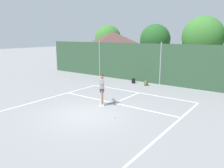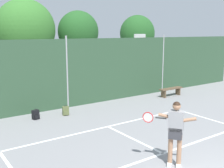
# 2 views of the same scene
# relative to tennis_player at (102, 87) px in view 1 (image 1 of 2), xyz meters

# --- Properties ---
(ground_plane) EXTENTS (120.00, 120.00, 0.00)m
(ground_plane) POSITION_rel_tennis_player_xyz_m (0.35, -1.73, -1.11)
(ground_plane) COLOR gray
(court_markings) EXTENTS (8.30, 11.10, 0.01)m
(court_markings) POSITION_rel_tennis_player_xyz_m (0.35, -1.08, -1.11)
(court_markings) COLOR white
(court_markings) RESTS_ON ground
(chainlink_fence) EXTENTS (26.09, 0.09, 3.51)m
(chainlink_fence) POSITION_rel_tennis_player_xyz_m (0.35, 7.27, 0.57)
(chainlink_fence) COLOR #2D4C33
(chainlink_fence) RESTS_ON ground
(clubhouse_building) EXTENTS (6.17, 4.57, 4.45)m
(clubhouse_building) POSITION_rel_tennis_player_xyz_m (-7.37, 11.18, 1.19)
(clubhouse_building) COLOR beige
(clubhouse_building) RESTS_ON ground
(treeline_backdrop) EXTENTS (27.59, 4.02, 6.08)m
(treeline_backdrop) POSITION_rel_tennis_player_xyz_m (-0.22, 16.02, 2.53)
(treeline_backdrop) COLOR brown
(treeline_backdrop) RESTS_ON ground
(tennis_player) EXTENTS (0.97, 1.14, 1.85)m
(tennis_player) POSITION_rel_tennis_player_xyz_m (0.00, 0.00, 0.00)
(tennis_player) COLOR silver
(tennis_player) RESTS_ON ground
(tennis_ball) EXTENTS (0.07, 0.07, 0.07)m
(tennis_ball) POSITION_rel_tennis_player_xyz_m (1.77, -1.25, -1.08)
(tennis_ball) COLOR #CCE033
(tennis_ball) RESTS_ON ground
(backpack_black) EXTENTS (0.32, 0.30, 0.46)m
(backpack_black) POSITION_rel_tennis_player_xyz_m (-1.64, 6.34, -0.92)
(backpack_black) COLOR black
(backpack_black) RESTS_ON ground
(backpack_olive) EXTENTS (0.32, 0.30, 0.46)m
(backpack_olive) POSITION_rel_tennis_player_xyz_m (-0.33, 6.14, -0.92)
(backpack_olive) COLOR #566038
(backpack_olive) RESTS_ON ground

